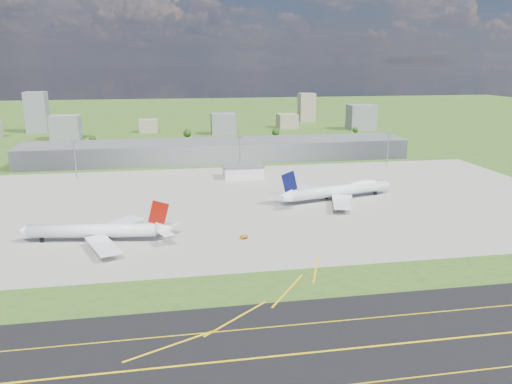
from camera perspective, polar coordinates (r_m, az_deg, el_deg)
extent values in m
plane|color=#2F571B|center=(384.43, -4.07, 3.25)|extent=(1400.00, 1400.00, 0.00)
cube|color=black|center=(143.03, 7.40, -17.65)|extent=(1400.00, 60.00, 0.06)
cube|color=gray|center=(279.77, 0.32, -1.09)|extent=(360.00, 190.00, 0.08)
cube|color=slate|center=(397.71, -4.31, 4.73)|extent=(300.00, 42.00, 15.00)
cube|color=silver|center=(336.25, -1.50, 2.31)|extent=(26.00, 16.00, 8.00)
cylinder|color=gray|center=(351.33, -19.96, 3.38)|extent=(0.70, 0.70, 25.00)
cube|color=gray|center=(349.23, -20.14, 5.44)|extent=(3.50, 2.00, 1.20)
cylinder|color=gray|center=(349.11, -1.87, 4.20)|extent=(0.70, 0.70, 25.00)
cube|color=gray|center=(347.00, -1.89, 6.27)|extent=(3.50, 2.00, 1.20)
cylinder|color=gray|center=(380.16, 14.83, 4.58)|extent=(0.70, 0.70, 25.00)
cube|color=gray|center=(378.22, 14.96, 6.49)|extent=(3.50, 2.00, 1.20)
cylinder|color=white|center=(228.03, -18.23, -4.20)|extent=(55.56, 13.65, 5.72)
cone|color=white|center=(238.39, -25.18, -4.07)|extent=(5.54, 6.35, 5.72)
cone|color=white|center=(220.84, -10.38, -4.09)|extent=(8.38, 6.76, 5.72)
cube|color=maroon|center=(229.15, -18.66, -4.61)|extent=(45.22, 8.87, 1.24)
cube|color=white|center=(214.06, -17.11, -5.83)|extent=(17.15, 26.21, 0.86)
cube|color=white|center=(238.87, -15.43, -3.56)|extent=(22.10, 24.78, 0.86)
cube|color=maroon|center=(219.13, -11.08, -2.38)|extent=(9.47, 1.84, 11.52)
cylinder|color=#38383D|center=(218.53, -17.43, -5.94)|extent=(5.63, 3.78, 3.05)
cylinder|color=#38383D|center=(236.71, -16.15, -4.25)|extent=(5.63, 3.78, 3.05)
cube|color=black|center=(223.88, -17.04, -5.55)|extent=(1.68, 1.35, 2.38)
cube|color=black|center=(231.67, -16.50, -4.82)|extent=(1.68, 1.35, 2.38)
cube|color=black|center=(236.52, -23.27, -5.04)|extent=(1.68, 1.35, 2.38)
cylinder|color=white|center=(286.07, 9.56, 0.19)|extent=(61.31, 20.86, 6.16)
cone|color=white|center=(305.29, 14.80, 0.82)|extent=(6.31, 7.18, 6.16)
cone|color=white|center=(268.72, 3.35, -0.40)|extent=(9.21, 7.90, 6.16)
cube|color=#1B3697|center=(287.62, 9.88, -0.14)|extent=(49.67, 14.66, 1.29)
ellipsoid|color=white|center=(294.57, 12.19, 0.85)|extent=(20.63, 10.74, 5.55)
cube|color=white|center=(294.29, 6.49, 0.35)|extent=(25.70, 26.18, 0.89)
cube|color=white|center=(269.62, 9.71, -1.11)|extent=(16.26, 29.13, 0.89)
cube|color=#070B37|center=(268.04, 3.84, 1.15)|extent=(9.73, 2.87, 12.01)
cylinder|color=#38383D|center=(291.56, 7.72, -0.21)|extent=(6.08, 4.41, 3.18)
cylinder|color=#38383D|center=(296.97, 5.78, 0.12)|extent=(6.08, 4.41, 3.18)
cylinder|color=#38383D|center=(277.06, 9.65, -1.09)|extent=(6.08, 4.41, 3.18)
cylinder|color=#38383D|center=(266.04, 9.78, -1.76)|extent=(6.08, 4.41, 3.18)
cube|color=black|center=(287.63, 8.04, -0.54)|extent=(1.83, 1.54, 2.49)
cube|color=black|center=(280.37, 9.00, -0.98)|extent=(1.83, 1.54, 2.49)
cube|color=black|center=(301.21, 13.49, -0.11)|extent=(1.83, 1.54, 2.49)
cube|color=#BE6A0B|center=(221.77, -1.39, -5.11)|extent=(3.62, 3.07, 1.26)
cube|color=black|center=(221.99, -1.39, -5.26)|extent=(3.25, 2.93, 0.70)
cube|color=white|center=(290.09, 10.39, -0.45)|extent=(3.87, 5.65, 2.28)
cube|color=black|center=(290.38, 10.38, -0.66)|extent=(3.72, 4.95, 0.70)
cube|color=white|center=(310.85, 11.16, 0.51)|extent=(4.92, 3.28, 2.01)
cube|color=black|center=(311.09, 11.16, 0.33)|extent=(4.30, 3.20, 0.70)
cube|color=slate|center=(538.55, -20.93, 6.92)|extent=(28.00, 22.00, 24.00)
cube|color=gray|center=(569.53, -12.17, 7.42)|extent=(20.00, 18.00, 14.00)
cube|color=slate|center=(541.94, -3.75, 7.79)|extent=(26.00, 20.00, 22.00)
cube|color=gray|center=(595.11, 3.58, 8.12)|extent=(22.00, 24.00, 16.00)
cube|color=slate|center=(590.13, 11.94, 8.36)|extent=(30.00, 22.00, 28.00)
cube|color=slate|center=(604.32, -23.74, 8.36)|extent=(22.00, 20.00, 44.00)
cube|color=gray|center=(661.90, 5.79, 9.61)|extent=(20.00, 18.00, 36.00)
cylinder|color=#382314|center=(500.76, -18.16, 5.41)|extent=(0.70, 0.70, 3.00)
sphere|color=black|center=(500.27, -18.19, 5.80)|extent=(6.75, 6.75, 6.75)
cylinder|color=#382314|center=(510.65, -7.85, 6.21)|extent=(0.70, 0.70, 3.60)
sphere|color=black|center=(510.07, -7.87, 6.66)|extent=(8.10, 8.10, 8.10)
cylinder|color=#382314|center=(516.80, 2.25, 6.43)|extent=(0.70, 0.70, 3.40)
sphere|color=black|center=(516.26, 2.26, 6.85)|extent=(7.65, 7.65, 7.65)
cylinder|color=#382314|center=(552.04, 11.26, 6.66)|extent=(0.70, 0.70, 2.80)
sphere|color=black|center=(551.62, 11.28, 6.98)|extent=(6.30, 6.30, 6.30)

